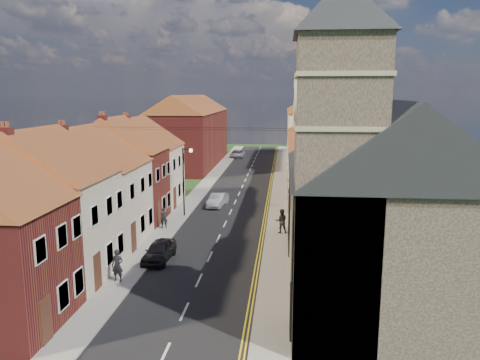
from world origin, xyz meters
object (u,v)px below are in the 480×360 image
(car_distant, at_px, (237,154))
(pedestrian_left, at_px, (117,266))
(lamppost, at_px, (184,177))
(car_near, at_px, (159,251))
(car_mid, at_px, (218,200))
(pedestrian_right, at_px, (281,221))
(pedestrian_left_b, at_px, (164,218))
(church, at_px, (376,196))

(car_distant, distance_m, pedestrian_left, 53.72)
(lamppost, bearing_deg, car_near, -86.68)
(lamppost, relative_size, car_mid, 1.57)
(car_near, bearing_deg, car_distant, 92.35)
(car_mid, height_order, pedestrian_right, pedestrian_right)
(pedestrian_left_b, bearing_deg, pedestrian_left, -102.15)
(pedestrian_left_b, bearing_deg, church, -54.76)
(church, xyz_separation_m, car_distant, (-12.49, 55.55, -5.23))
(pedestrian_right, bearing_deg, pedestrian_left_b, -8.03)
(lamppost, relative_size, car_near, 1.55)
(church, height_order, car_distant, church)
(lamppost, height_order, car_distant, lamppost)
(pedestrian_left, bearing_deg, car_mid, 84.10)
(pedestrian_left, bearing_deg, car_near, 73.24)
(car_distant, bearing_deg, car_mid, -87.64)
(car_near, distance_m, car_mid, 15.23)
(church, bearing_deg, pedestrian_left, 172.41)
(lamppost, bearing_deg, pedestrian_left_b, -101.99)
(pedestrian_left, relative_size, pedestrian_left_b, 1.14)
(pedestrian_left, bearing_deg, car_distant, 91.76)
(pedestrian_right, bearing_deg, pedestrian_left, 42.81)
(pedestrian_right, height_order, pedestrian_left_b, pedestrian_right)
(car_near, height_order, pedestrian_left_b, pedestrian_left_b)
(car_mid, relative_size, car_distant, 0.82)
(church, distance_m, car_mid, 24.05)
(car_mid, bearing_deg, pedestrian_left, -92.30)
(lamppost, bearing_deg, pedestrian_right, -27.44)
(church, relative_size, pedestrian_left, 8.08)
(lamppost, height_order, car_mid, lamppost)
(pedestrian_left_b, bearing_deg, car_distant, 75.31)
(car_distant, bearing_deg, pedestrian_left, -91.85)
(car_near, xyz_separation_m, car_mid, (1.67, 15.13, -0.03))
(car_near, relative_size, pedestrian_left, 2.06)
(car_distant, xyz_separation_m, pedestrian_left_b, (-1.54, -42.87, 0.30))
(church, bearing_deg, car_distant, 102.67)
(car_near, distance_m, pedestrian_left, 4.09)
(church, xyz_separation_m, pedestrian_left_b, (-14.02, 12.68, -4.93))
(church, relative_size, car_mid, 3.98)
(lamppost, bearing_deg, car_mid, 60.78)
(church, relative_size, car_near, 3.92)
(car_near, bearing_deg, church, -21.95)
(car_mid, bearing_deg, car_distant, 99.58)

